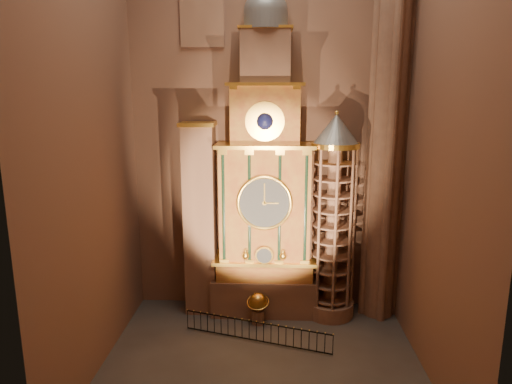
{
  "coord_description": "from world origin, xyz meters",
  "views": [
    {
      "loc": [
        0.48,
        -17.99,
        11.65
      ],
      "look_at": [
        -0.38,
        3.0,
        7.07
      ],
      "focal_mm": 32.0,
      "sensor_mm": 36.0,
      "label": 1
    }
  ],
  "objects_px": {
    "iron_railing": "(256,332)",
    "astronomical_clock": "(265,191)",
    "portrait_tower": "(200,219)",
    "stair_turret": "(333,220)",
    "celestial_globe": "(258,305)"
  },
  "relations": [
    {
      "from": "astronomical_clock",
      "to": "portrait_tower",
      "type": "xyz_separation_m",
      "value": [
        -3.4,
        0.02,
        -1.53
      ]
    },
    {
      "from": "portrait_tower",
      "to": "iron_railing",
      "type": "bearing_deg",
      "value": -46.46
    },
    {
      "from": "astronomical_clock",
      "to": "stair_turret",
      "type": "bearing_deg",
      "value": -4.3
    },
    {
      "from": "astronomical_clock",
      "to": "portrait_tower",
      "type": "relative_size",
      "value": 1.64
    },
    {
      "from": "astronomical_clock",
      "to": "iron_railing",
      "type": "height_order",
      "value": "astronomical_clock"
    },
    {
      "from": "astronomical_clock",
      "to": "stair_turret",
      "type": "xyz_separation_m",
      "value": [
        3.5,
        -0.26,
        -1.41
      ]
    },
    {
      "from": "iron_railing",
      "to": "astronomical_clock",
      "type": "bearing_deg",
      "value": 84.47
    },
    {
      "from": "iron_railing",
      "to": "stair_turret",
      "type": "bearing_deg",
      "value": 37.9
    },
    {
      "from": "portrait_tower",
      "to": "iron_railing",
      "type": "xyz_separation_m",
      "value": [
        3.09,
        -3.25,
        -4.6
      ]
    },
    {
      "from": "iron_railing",
      "to": "portrait_tower",
      "type": "bearing_deg",
      "value": 133.54
    },
    {
      "from": "portrait_tower",
      "to": "celestial_globe",
      "type": "relative_size",
      "value": 6.11
    },
    {
      "from": "astronomical_clock",
      "to": "stair_turret",
      "type": "distance_m",
      "value": 3.78
    },
    {
      "from": "astronomical_clock",
      "to": "celestial_globe",
      "type": "relative_size",
      "value": 10.01
    },
    {
      "from": "stair_turret",
      "to": "iron_railing",
      "type": "bearing_deg",
      "value": -142.1
    },
    {
      "from": "astronomical_clock",
      "to": "celestial_globe",
      "type": "distance_m",
      "value": 5.86
    }
  ]
}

